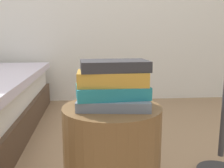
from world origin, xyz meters
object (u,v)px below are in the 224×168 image
book_slate (114,102)px  book_charcoal (114,66)px  book_teal (111,91)px  side_table (112,160)px  book_ochre (112,78)px

book_slate → book_charcoal: book_charcoal is taller
book_teal → book_slate: bearing=-28.4°
side_table → book_ochre: (0.00, 0.01, 0.35)m
book_slate → book_teal: bearing=162.6°
book_teal → book_charcoal: (0.01, 0.01, 0.10)m
book_slate → book_teal: 0.05m
book_teal → book_charcoal: book_charcoal is taller
side_table → book_charcoal: 0.40m
book_slate → book_teal: book_teal is taller
book_charcoal → side_table: bearing=-138.1°
book_ochre → book_charcoal: bearing=27.2°
book_slate → book_ochre: bearing=146.3°
book_ochre → book_charcoal: (0.01, 0.00, 0.05)m
side_table → book_slate: (0.01, 0.00, 0.25)m
book_teal → book_ochre: 0.05m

